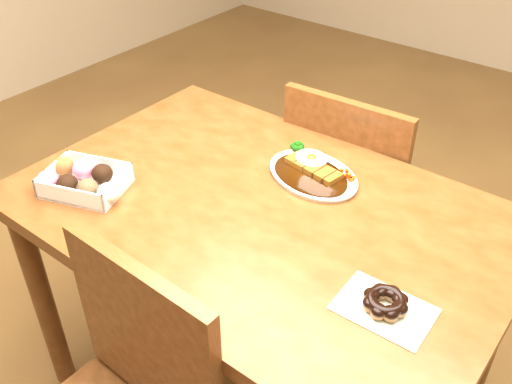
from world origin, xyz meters
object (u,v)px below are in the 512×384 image
Objects in this scene: donut_box at (83,180)px; katsu_curry_plate at (313,172)px; pon_de_ring at (385,303)px; chair_far at (355,193)px; table at (260,238)px.

katsu_curry_plate is at bearing 43.83° from donut_box.
donut_box is 1.26× the size of pon_de_ring.
pon_de_ring is at bearing -39.51° from katsu_curry_plate.
chair_far is 3.63× the size of donut_box.
donut_box is at bearing 59.52° from chair_far.
donut_box is at bearing -136.17° from katsu_curry_plate.
table is at bearing 88.08° from chair_far.
katsu_curry_plate reaches higher than pon_de_ring.
chair_far is at bearing 91.44° from table.
table is 5.01× the size of donut_box.
pon_de_ring is (0.39, -0.11, 0.12)m from table.
donut_box is (-0.38, -0.75, 0.30)m from chair_far.
chair_far is 2.95× the size of katsu_curry_plate.
table is 6.33× the size of pon_de_ring.
table is 4.07× the size of katsu_curry_plate.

